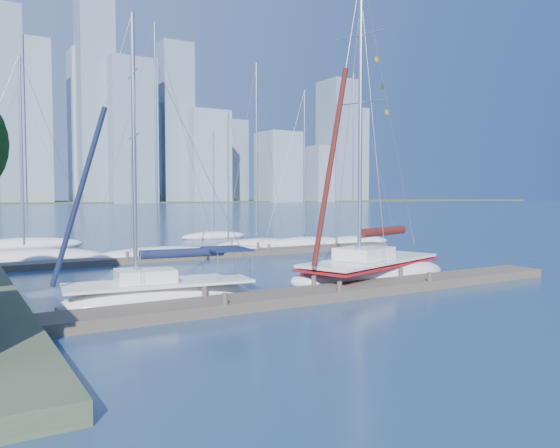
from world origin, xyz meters
TOP-DOWN VIEW (x-y plane):
  - ground at (0.00, 0.00)m, footprint 700.00×700.00m
  - near_dock at (0.00, 0.00)m, footprint 26.00×2.00m
  - far_dock at (2.00, 16.00)m, footprint 30.00×1.80m
  - sailboat_navy at (-6.33, 2.20)m, footprint 7.86×3.34m
  - sailboat_maroon at (4.51, 2.49)m, footprint 9.78×5.80m
  - bg_boat_0 at (-9.33, 19.27)m, footprint 9.84×5.87m
  - bg_boat_1 at (-1.56, 16.87)m, footprint 9.14×3.94m
  - bg_boat_2 at (3.87, 17.34)m, footprint 6.11×2.24m
  - bg_boat_3 at (7.32, 19.43)m, footprint 7.70×5.34m
  - bg_boat_4 at (11.60, 19.13)m, footprint 8.78×4.24m
  - bg_boat_5 at (16.22, 18.63)m, footprint 7.91×5.06m
  - bg_boat_6 at (-8.41, 29.46)m, footprint 9.49×4.94m
  - bg_boat_7 at (8.90, 31.10)m, footprint 7.01×3.53m
  - skyline at (19.14, 290.45)m, footprint 504.07×51.31m

SIDE VIEW (x-z plane):
  - ground at x=0.00m, z-range 0.00..0.00m
  - far_dock at x=2.00m, z-range 0.00..0.36m
  - near_dock at x=0.00m, z-range 0.00..0.40m
  - bg_boat_2 at x=3.87m, z-range -4.99..5.44m
  - bg_boat_7 at x=8.90m, z-range -5.17..5.63m
  - bg_boat_4 at x=11.60m, z-range -6.29..6.83m
  - bg_boat_0 at x=-9.33m, z-range -6.37..6.92m
  - bg_boat_6 at x=-8.41m, z-range -6.34..6.90m
  - bg_boat_5 at x=16.22m, z-range -7.18..7.75m
  - bg_boat_1 at x=-1.56m, z-range -7.61..8.20m
  - bg_boat_3 at x=7.32m, z-range -7.11..7.73m
  - sailboat_navy at x=-6.33m, z-range -4.82..6.67m
  - sailboat_maroon at x=4.51m, z-range -6.54..8.83m
  - skyline at x=19.14m, z-range -23.09..97.48m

